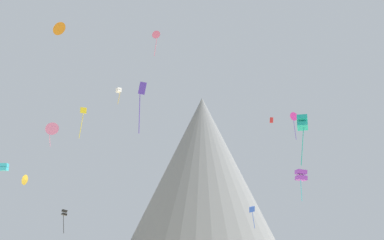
{
  "coord_description": "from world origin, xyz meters",
  "views": [
    {
      "loc": [
        -6.46,
        -32.46,
        2.56
      ],
      "look_at": [
        3.11,
        42.35,
        21.56
      ],
      "focal_mm": 46.9,
      "sensor_mm": 36.0,
      "label": 1
    }
  ],
  "objects_px": {
    "kite_teal_mid": "(302,123)",
    "kite_violet_low": "(301,175)",
    "rock_massif": "(207,181)",
    "kite_rainbow_high": "(156,35)",
    "kite_indigo_mid": "(141,96)",
    "kite_blue_low": "(252,212)",
    "kite_magenta_mid": "(293,117)",
    "kite_red_mid": "(272,120)",
    "kite_black_low": "(64,213)",
    "kite_yellow_mid": "(83,116)",
    "kite_cyan_mid": "(4,167)",
    "kite_gold_low": "(25,180)",
    "kite_orange_high": "(60,29)",
    "kite_pink_mid": "(52,129)",
    "kite_white_high": "(119,90)"
  },
  "relations": [
    {
      "from": "kite_teal_mid",
      "to": "kite_violet_low",
      "type": "xyz_separation_m",
      "value": [
        2.82,
        9.21,
        -4.51
      ]
    },
    {
      "from": "kite_red_mid",
      "to": "kite_magenta_mid",
      "type": "xyz_separation_m",
      "value": [
        2.59,
        -4.02,
        -0.4
      ]
    },
    {
      "from": "kite_magenta_mid",
      "to": "kite_rainbow_high",
      "type": "bearing_deg",
      "value": -24.39
    },
    {
      "from": "kite_yellow_mid",
      "to": "kite_magenta_mid",
      "type": "height_order",
      "value": "kite_magenta_mid"
    },
    {
      "from": "kite_yellow_mid",
      "to": "kite_blue_low",
      "type": "xyz_separation_m",
      "value": [
        26.68,
        8.4,
        -12.86
      ]
    },
    {
      "from": "kite_rainbow_high",
      "to": "kite_red_mid",
      "type": "distance_m",
      "value": 25.09
    },
    {
      "from": "kite_blue_low",
      "to": "rock_massif",
      "type": "bearing_deg",
      "value": -70.63
    },
    {
      "from": "kite_rainbow_high",
      "to": "kite_blue_low",
      "type": "xyz_separation_m",
      "value": [
        15.75,
        -2.53,
        -30.68
      ]
    },
    {
      "from": "kite_blue_low",
      "to": "kite_violet_low",
      "type": "height_order",
      "value": "kite_violet_low"
    },
    {
      "from": "kite_teal_mid",
      "to": "kite_red_mid",
      "type": "height_order",
      "value": "kite_red_mid"
    },
    {
      "from": "kite_magenta_mid",
      "to": "kite_red_mid",
      "type": "bearing_deg",
      "value": -71.94
    },
    {
      "from": "kite_cyan_mid",
      "to": "kite_gold_low",
      "type": "bearing_deg",
      "value": -164.14
    },
    {
      "from": "kite_orange_high",
      "to": "kite_cyan_mid",
      "type": "bearing_deg",
      "value": -30.27
    },
    {
      "from": "kite_teal_mid",
      "to": "kite_violet_low",
      "type": "height_order",
      "value": "kite_teal_mid"
    },
    {
      "from": "kite_gold_low",
      "to": "kite_magenta_mid",
      "type": "relative_size",
      "value": 0.39
    },
    {
      "from": "kite_cyan_mid",
      "to": "kite_red_mid",
      "type": "relative_size",
      "value": 1.33
    },
    {
      "from": "kite_gold_low",
      "to": "kite_pink_mid",
      "type": "bearing_deg",
      "value": -129.02
    },
    {
      "from": "kite_orange_high",
      "to": "kite_violet_low",
      "type": "bearing_deg",
      "value": -175.87
    },
    {
      "from": "kite_gold_low",
      "to": "kite_orange_high",
      "type": "relative_size",
      "value": 0.82
    },
    {
      "from": "kite_teal_mid",
      "to": "kite_indigo_mid",
      "type": "xyz_separation_m",
      "value": [
        -17.8,
        0.28,
        2.5
      ]
    },
    {
      "from": "kite_rainbow_high",
      "to": "rock_massif",
      "type": "bearing_deg",
      "value": -86.58
    },
    {
      "from": "kite_teal_mid",
      "to": "kite_blue_low",
      "type": "relative_size",
      "value": 1.59
    },
    {
      "from": "kite_orange_high",
      "to": "kite_teal_mid",
      "type": "bearing_deg",
      "value": 169.11
    },
    {
      "from": "rock_massif",
      "to": "kite_teal_mid",
      "type": "relative_size",
      "value": 10.79
    },
    {
      "from": "kite_blue_low",
      "to": "kite_indigo_mid",
      "type": "height_order",
      "value": "kite_indigo_mid"
    },
    {
      "from": "kite_white_high",
      "to": "kite_red_mid",
      "type": "xyz_separation_m",
      "value": [
        26.66,
        -4.81,
        -5.85
      ]
    },
    {
      "from": "kite_blue_low",
      "to": "kite_violet_low",
      "type": "xyz_separation_m",
      "value": [
        1.85,
        -18.43,
        3.37
      ]
    },
    {
      "from": "kite_yellow_mid",
      "to": "kite_pink_mid",
      "type": "relative_size",
      "value": 1.2
    },
    {
      "from": "kite_cyan_mid",
      "to": "kite_orange_high",
      "type": "bearing_deg",
      "value": 128.45
    },
    {
      "from": "kite_yellow_mid",
      "to": "kite_violet_low",
      "type": "relative_size",
      "value": 1.16
    },
    {
      "from": "kite_violet_low",
      "to": "kite_indigo_mid",
      "type": "relative_size",
      "value": 0.69
    },
    {
      "from": "kite_black_low",
      "to": "kite_white_high",
      "type": "xyz_separation_m",
      "value": [
        7.94,
        2.29,
        21.94
      ]
    },
    {
      "from": "kite_yellow_mid",
      "to": "kite_red_mid",
      "type": "height_order",
      "value": "kite_red_mid"
    },
    {
      "from": "kite_magenta_mid",
      "to": "kite_teal_mid",
      "type": "bearing_deg",
      "value": 58.15
    },
    {
      "from": "kite_violet_low",
      "to": "rock_massif",
      "type": "bearing_deg",
      "value": 176.16
    },
    {
      "from": "kite_white_high",
      "to": "kite_pink_mid",
      "type": "xyz_separation_m",
      "value": [
        -9.74,
        -9.11,
        -9.53
      ]
    },
    {
      "from": "kite_red_mid",
      "to": "kite_violet_low",
      "type": "relative_size",
      "value": 0.27
    },
    {
      "from": "kite_red_mid",
      "to": "kite_rainbow_high",
      "type": "bearing_deg",
      "value": -116.14
    },
    {
      "from": "kite_black_low",
      "to": "kite_blue_low",
      "type": "height_order",
      "value": "kite_blue_low"
    },
    {
      "from": "kite_black_low",
      "to": "kite_violet_low",
      "type": "xyz_separation_m",
      "value": [
        31.9,
        -23.59,
        3.51
      ]
    },
    {
      "from": "kite_gold_low",
      "to": "kite_magenta_mid",
      "type": "height_order",
      "value": "kite_magenta_mid"
    },
    {
      "from": "kite_rainbow_high",
      "to": "kite_cyan_mid",
      "type": "xyz_separation_m",
      "value": [
        -25.08,
        5.36,
        -23.06
      ]
    },
    {
      "from": "kite_magenta_mid",
      "to": "kite_pink_mid",
      "type": "distance_m",
      "value": 39.12
    },
    {
      "from": "kite_yellow_mid",
      "to": "kite_black_low",
      "type": "height_order",
      "value": "kite_yellow_mid"
    },
    {
      "from": "kite_violet_low",
      "to": "kite_yellow_mid",
      "type": "bearing_deg",
      "value": -112.62
    },
    {
      "from": "kite_white_high",
      "to": "kite_gold_low",
      "type": "bearing_deg",
      "value": 142.13
    },
    {
      "from": "rock_massif",
      "to": "kite_white_high",
      "type": "distance_m",
      "value": 61.04
    },
    {
      "from": "kite_gold_low",
      "to": "kite_rainbow_high",
      "type": "bearing_deg",
      "value": -82.8
    },
    {
      "from": "kite_white_high",
      "to": "kite_cyan_mid",
      "type": "bearing_deg",
      "value": 145.36
    },
    {
      "from": "kite_teal_mid",
      "to": "kite_indigo_mid",
      "type": "bearing_deg",
      "value": 20.27
    }
  ]
}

